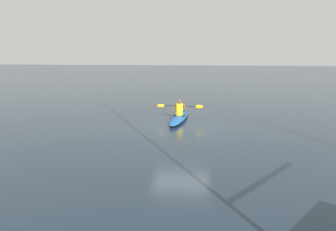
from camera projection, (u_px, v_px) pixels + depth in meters
The scene contains 3 objects.
ground_plane at pixel (181, 129), 16.17m from camera, with size 160.00×160.00×0.00m, color #1E2D3D.
kayak at pixel (179, 117), 18.24m from camera, with size 0.84×4.44×0.26m.
kayaker at pixel (179, 108), 18.16m from camera, with size 2.33×0.46×0.79m.
Camera 1 is at (-1.56, 15.77, 3.32)m, focal length 39.33 mm.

